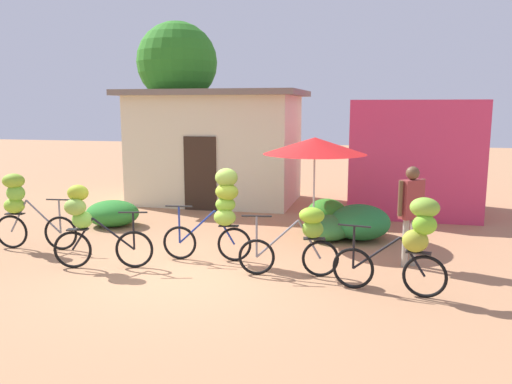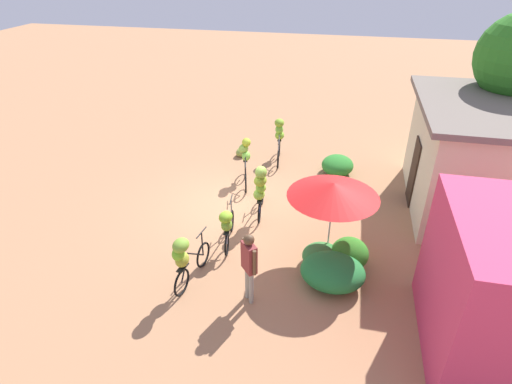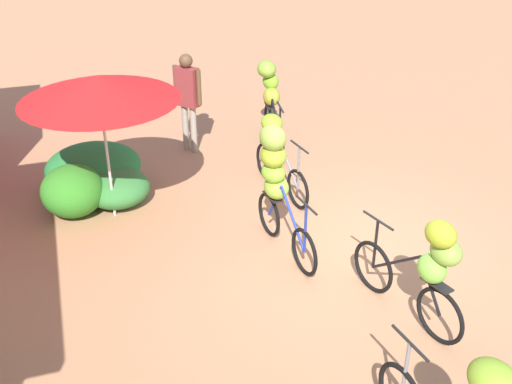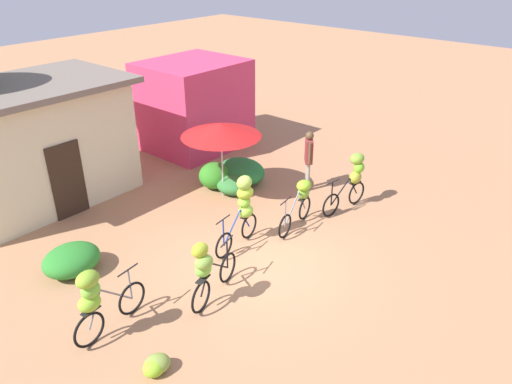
{
  "view_description": "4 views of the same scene",
  "coord_description": "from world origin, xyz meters",
  "px_view_note": "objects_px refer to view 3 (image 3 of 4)",
  "views": [
    {
      "loc": [
        3.16,
        -7.82,
        2.79
      ],
      "look_at": [
        1.07,
        0.88,
        1.3
      ],
      "focal_mm": 36.06,
      "sensor_mm": 36.0,
      "label": 1
    },
    {
      "loc": [
        10.5,
        2.98,
        6.85
      ],
      "look_at": [
        0.69,
        0.8,
        0.99
      ],
      "focal_mm": 29.54,
      "sensor_mm": 36.0,
      "label": 2
    },
    {
      "loc": [
        -6.29,
        3.34,
        4.73
      ],
      "look_at": [
        0.5,
        1.14,
        0.8
      ],
      "focal_mm": 43.32,
      "sensor_mm": 36.0,
      "label": 3
    },
    {
      "loc": [
        -7.0,
        -5.86,
        6.47
      ],
      "look_at": [
        0.92,
        0.89,
        1.15
      ],
      "focal_mm": 34.49,
      "sensor_mm": 36.0,
      "label": 4
    }
  ],
  "objects_px": {
    "bicycle_center_loaded": "(277,177)",
    "bicycle_by_shop": "(275,146)",
    "person_vendor": "(188,93)",
    "market_umbrella": "(99,88)",
    "bicycle_near_pile": "(427,265)",
    "bicycle_rightmost": "(271,96)"
  },
  "relations": [
    {
      "from": "bicycle_center_loaded",
      "to": "bicycle_by_shop",
      "type": "distance_m",
      "value": 1.67
    },
    {
      "from": "bicycle_center_loaded",
      "to": "bicycle_by_shop",
      "type": "height_order",
      "value": "bicycle_center_loaded"
    },
    {
      "from": "bicycle_near_pile",
      "to": "bicycle_by_shop",
      "type": "relative_size",
      "value": 1.02
    },
    {
      "from": "bicycle_near_pile",
      "to": "market_umbrella",
      "type": "bearing_deg",
      "value": 40.19
    },
    {
      "from": "bicycle_rightmost",
      "to": "person_vendor",
      "type": "relative_size",
      "value": 0.95
    },
    {
      "from": "bicycle_by_shop",
      "to": "person_vendor",
      "type": "relative_size",
      "value": 0.94
    },
    {
      "from": "bicycle_center_loaded",
      "to": "bicycle_rightmost",
      "type": "height_order",
      "value": "bicycle_center_loaded"
    },
    {
      "from": "person_vendor",
      "to": "bicycle_by_shop",
      "type": "bearing_deg",
      "value": -150.47
    },
    {
      "from": "market_umbrella",
      "to": "person_vendor",
      "type": "height_order",
      "value": "market_umbrella"
    },
    {
      "from": "market_umbrella",
      "to": "bicycle_rightmost",
      "type": "height_order",
      "value": "market_umbrella"
    },
    {
      "from": "bicycle_near_pile",
      "to": "bicycle_center_loaded",
      "type": "relative_size",
      "value": 0.99
    },
    {
      "from": "bicycle_near_pile",
      "to": "bicycle_center_loaded",
      "type": "bearing_deg",
      "value": 24.26
    },
    {
      "from": "bicycle_near_pile",
      "to": "bicycle_rightmost",
      "type": "xyz_separation_m",
      "value": [
        5.36,
        -0.08,
        0.04
      ]
    },
    {
      "from": "bicycle_by_shop",
      "to": "bicycle_rightmost",
      "type": "xyz_separation_m",
      "value": [
        1.67,
        -0.51,
        0.18
      ]
    },
    {
      "from": "bicycle_by_shop",
      "to": "person_vendor",
      "type": "bearing_deg",
      "value": 29.53
    },
    {
      "from": "bicycle_center_loaded",
      "to": "bicycle_by_shop",
      "type": "bearing_deg",
      "value": -18.88
    },
    {
      "from": "market_umbrella",
      "to": "person_vendor",
      "type": "bearing_deg",
      "value": -39.88
    },
    {
      "from": "bicycle_center_loaded",
      "to": "person_vendor",
      "type": "xyz_separation_m",
      "value": [
        3.3,
        0.46,
        0.09
      ]
    },
    {
      "from": "bicycle_near_pile",
      "to": "bicycle_center_loaded",
      "type": "height_order",
      "value": "bicycle_center_loaded"
    },
    {
      "from": "bicycle_rightmost",
      "to": "bicycle_by_shop",
      "type": "bearing_deg",
      "value": 163.03
    },
    {
      "from": "bicycle_near_pile",
      "to": "bicycle_rightmost",
      "type": "distance_m",
      "value": 5.36
    },
    {
      "from": "bicycle_center_loaded",
      "to": "market_umbrella",
      "type": "bearing_deg",
      "value": 55.23
    }
  ]
}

